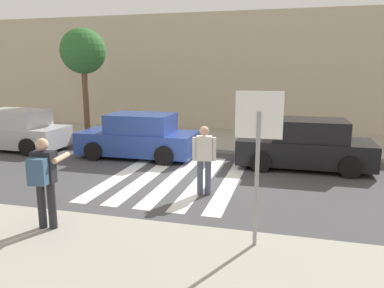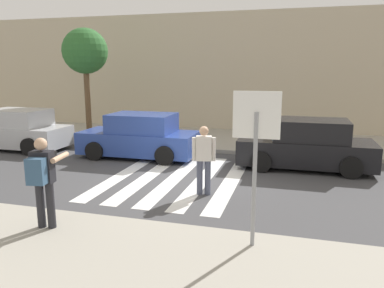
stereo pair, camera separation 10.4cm
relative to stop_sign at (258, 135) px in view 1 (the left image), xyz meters
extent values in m
plane|color=#424244|center=(-2.65, 3.70, -2.04)|extent=(120.00, 120.00, 0.00)
cube|color=#9E998C|center=(-2.65, 9.70, -1.97)|extent=(60.00, 4.80, 0.14)
cube|color=beige|center=(-2.65, 14.10, 0.82)|extent=(56.00, 4.00, 5.73)
cube|color=silver|center=(-4.25, 3.90, -2.04)|extent=(0.44, 5.20, 0.01)
cube|color=silver|center=(-3.45, 3.90, -2.04)|extent=(0.44, 5.20, 0.01)
cube|color=silver|center=(-2.65, 3.90, -2.04)|extent=(0.44, 5.20, 0.01)
cube|color=silver|center=(-1.85, 3.90, -2.04)|extent=(0.44, 5.20, 0.01)
cube|color=silver|center=(-1.05, 3.90, -2.04)|extent=(0.44, 5.20, 0.01)
cylinder|color=gray|center=(0.00, -0.01, -0.76)|extent=(0.07, 0.07, 2.28)
cube|color=white|center=(0.00, 0.00, 0.33)|extent=(0.76, 0.03, 0.76)
cube|color=red|center=(0.00, 0.02, 0.33)|extent=(0.66, 0.02, 0.66)
cylinder|color=#232328|center=(-3.93, -0.34, -1.46)|extent=(0.15, 0.15, 0.88)
cylinder|color=#232328|center=(-3.73, -0.31, -1.46)|extent=(0.15, 0.15, 0.88)
cube|color=black|center=(-3.83, -0.33, -0.72)|extent=(0.41, 0.30, 0.60)
sphere|color=tan|center=(-3.83, -0.33, -0.29)|extent=(0.23, 0.23, 0.23)
cylinder|color=tan|center=(-4.10, -0.15, -0.58)|extent=(0.19, 0.59, 0.10)
cylinder|color=tan|center=(-3.63, -0.07, -0.58)|extent=(0.19, 0.59, 0.10)
cube|color=black|center=(-3.90, 0.07, -0.55)|extent=(0.15, 0.12, 0.10)
cube|color=#335170|center=(-3.79, -0.56, -0.74)|extent=(0.35, 0.25, 0.48)
cylinder|color=#474C60|center=(-1.62, 2.67, -1.60)|extent=(0.15, 0.15, 0.88)
cylinder|color=#474C60|center=(-1.42, 2.71, -1.60)|extent=(0.15, 0.15, 0.88)
cube|color=silver|center=(-1.52, 2.69, -0.86)|extent=(0.42, 0.32, 0.60)
sphere|color=tan|center=(-1.52, 2.69, -0.43)|extent=(0.23, 0.23, 0.23)
cylinder|color=silver|center=(-1.75, 2.64, -0.88)|extent=(0.10, 0.10, 0.58)
cylinder|color=silver|center=(-1.29, 2.74, -0.88)|extent=(0.10, 0.10, 0.58)
cube|color=#B7BABF|center=(-9.88, 6.00, -1.51)|extent=(4.10, 1.70, 0.76)
cube|color=#B7BABF|center=(-9.73, 6.00, -0.81)|extent=(2.20, 1.56, 0.64)
cube|color=slate|center=(-8.76, 6.00, -0.81)|extent=(0.10, 1.50, 0.51)
cylinder|color=black|center=(-11.15, 6.85, -1.72)|extent=(0.64, 0.22, 0.64)
cylinder|color=black|center=(-8.60, 5.15, -1.72)|extent=(0.64, 0.22, 0.64)
cylinder|color=black|center=(-8.60, 6.85, -1.72)|extent=(0.64, 0.22, 0.64)
cube|color=#284293|center=(-4.70, 6.00, -1.51)|extent=(4.10, 1.70, 0.76)
cube|color=#284293|center=(-4.55, 6.00, -0.81)|extent=(2.20, 1.56, 0.64)
cube|color=slate|center=(-5.62, 6.00, -0.81)|extent=(0.10, 1.50, 0.54)
cube|color=slate|center=(-3.58, 6.00, -0.81)|extent=(0.10, 1.50, 0.51)
cylinder|color=black|center=(-5.97, 5.15, -1.72)|extent=(0.64, 0.22, 0.64)
cylinder|color=black|center=(-5.97, 6.85, -1.72)|extent=(0.64, 0.22, 0.64)
cylinder|color=black|center=(-3.43, 5.15, -1.72)|extent=(0.64, 0.22, 0.64)
cylinder|color=black|center=(-3.43, 6.85, -1.72)|extent=(0.64, 0.22, 0.64)
cube|color=black|center=(0.93, 6.00, -1.51)|extent=(4.10, 1.70, 0.76)
cube|color=black|center=(1.08, 6.00, -0.81)|extent=(2.20, 1.56, 0.64)
cube|color=slate|center=(0.01, 6.00, -0.81)|extent=(0.10, 1.50, 0.54)
cube|color=slate|center=(2.05, 6.00, -0.81)|extent=(0.10, 1.50, 0.51)
cylinder|color=black|center=(-0.34, 5.15, -1.72)|extent=(0.64, 0.22, 0.64)
cylinder|color=black|center=(-0.34, 6.85, -1.72)|extent=(0.64, 0.22, 0.64)
cylinder|color=black|center=(2.20, 5.15, -1.72)|extent=(0.64, 0.22, 0.64)
cylinder|color=black|center=(2.20, 6.85, -1.72)|extent=(0.64, 0.22, 0.64)
cylinder|color=brown|center=(-8.09, 8.39, -0.35)|extent=(0.24, 0.24, 3.10)
sphere|color=#2D662D|center=(-8.09, 8.39, 1.77)|extent=(1.90, 1.90, 1.90)
camera|label=1|loc=(0.50, -6.01, 1.06)|focal=35.00mm
camera|label=2|loc=(0.60, -5.98, 1.06)|focal=35.00mm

